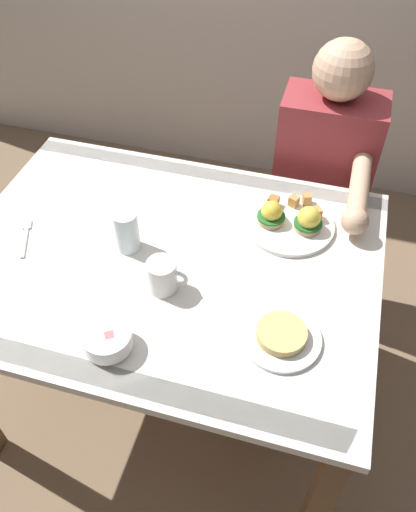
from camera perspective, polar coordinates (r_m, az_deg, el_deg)
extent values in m
plane|color=#7F664C|center=(2.06, -3.49, -14.25)|extent=(6.00, 6.00, 0.00)
cube|color=white|center=(1.47, -4.74, -0.45)|extent=(1.20, 0.90, 0.03)
cube|color=#4C6BB7|center=(1.25, -10.94, -13.15)|extent=(1.20, 0.06, 0.00)
cube|color=#4C6BB7|center=(1.74, -0.41, 9.16)|extent=(1.20, 0.06, 0.00)
cube|color=brown|center=(1.55, 12.27, -25.03)|extent=(0.06, 0.06, 0.71)
cube|color=brown|center=(2.17, -14.44, 3.32)|extent=(0.06, 0.06, 0.71)
cube|color=brown|center=(1.97, 15.24, -2.72)|extent=(0.06, 0.06, 0.71)
cylinder|color=white|center=(1.56, 8.99, 3.52)|extent=(0.27, 0.27, 0.01)
cylinder|color=tan|center=(1.55, 6.99, 4.10)|extent=(0.08, 0.08, 0.02)
cylinder|color=#286B2D|center=(1.54, 7.03, 4.43)|extent=(0.08, 0.08, 0.01)
sphere|color=yellow|center=(1.52, 7.10, 4.99)|extent=(0.06, 0.06, 0.06)
cylinder|color=tan|center=(1.54, 11.00, 3.30)|extent=(0.08, 0.08, 0.02)
cylinder|color=#236028|center=(1.53, 11.06, 3.62)|extent=(0.08, 0.08, 0.01)
sphere|color=yellow|center=(1.52, 11.18, 4.22)|extent=(0.07, 0.07, 0.07)
cube|color=tan|center=(1.57, 11.84, 4.60)|extent=(0.04, 0.04, 0.04)
cube|color=#AD7038|center=(1.60, 7.27, 6.04)|extent=(0.04, 0.04, 0.03)
cube|color=tan|center=(1.61, 9.52, 6.03)|extent=(0.03, 0.03, 0.03)
cube|color=#AD7038|center=(1.60, 7.23, 5.98)|extent=(0.03, 0.03, 0.03)
cube|color=tan|center=(1.62, 10.92, 6.24)|extent=(0.03, 0.03, 0.03)
cylinder|color=white|center=(1.29, -10.93, -9.73)|extent=(0.10, 0.10, 0.01)
cylinder|color=white|center=(1.27, -11.10, -9.04)|extent=(0.12, 0.12, 0.04)
cube|color=#EA6B70|center=(1.26, -10.45, -8.67)|extent=(0.03, 0.03, 0.02)
cube|color=#F4A85B|center=(1.25, -11.67, -9.71)|extent=(0.03, 0.03, 0.02)
cube|color=#EA6B70|center=(1.28, -12.07, -8.43)|extent=(0.02, 0.02, 0.02)
cube|color=#F4DB66|center=(1.26, -10.30, -8.31)|extent=(0.03, 0.03, 0.02)
cube|color=#EA6B70|center=(1.25, -10.85, -8.88)|extent=(0.03, 0.03, 0.02)
cube|color=#B7E093|center=(1.26, -10.95, -9.24)|extent=(0.03, 0.03, 0.02)
cylinder|color=white|center=(1.35, -5.12, -2.21)|extent=(0.08, 0.08, 0.09)
cylinder|color=black|center=(1.32, -5.24, -1.03)|extent=(0.07, 0.07, 0.01)
torus|color=white|center=(1.34, -3.39, -2.55)|extent=(0.06, 0.02, 0.06)
cube|color=silver|center=(1.58, -19.72, 1.36)|extent=(0.06, 0.11, 0.00)
cube|color=silver|center=(1.64, -19.43, 3.28)|extent=(0.04, 0.04, 0.00)
cylinder|color=silver|center=(1.46, -9.02, 2.76)|extent=(0.07, 0.07, 0.13)
cylinder|color=silver|center=(1.47, -8.96, 2.37)|extent=(0.06, 0.06, 0.10)
cylinder|color=white|center=(1.29, 8.09, -9.00)|extent=(0.20, 0.20, 0.01)
cylinder|color=#DBBC70|center=(1.27, 8.18, -8.54)|extent=(0.12, 0.12, 0.02)
cylinder|color=#33333D|center=(2.15, 8.09, -1.06)|extent=(0.11, 0.11, 0.45)
cylinder|color=#33333D|center=(2.15, 12.80, -2.02)|extent=(0.11, 0.11, 0.45)
cube|color=#993338|center=(1.91, 12.82, 10.19)|extent=(0.34, 0.20, 0.50)
sphere|color=#DBAD89|center=(1.73, 14.78, 19.36)|extent=(0.19, 0.19, 0.19)
cylinder|color=#DBAD89|center=(1.65, 16.45, 7.18)|extent=(0.06, 0.30, 0.06)
sphere|color=#DBAD89|center=(1.53, 16.02, 3.76)|extent=(0.08, 0.08, 0.08)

